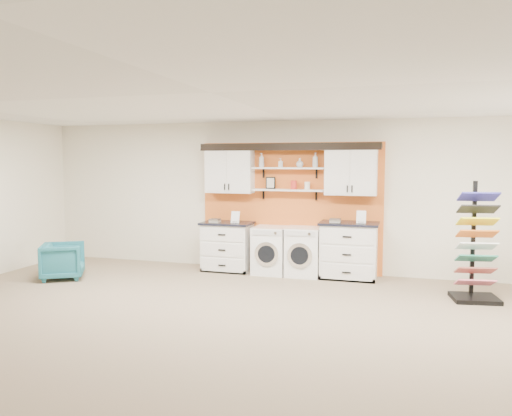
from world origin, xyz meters
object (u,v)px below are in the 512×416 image
(base_cabinet_right, at_px, (349,250))
(washer, at_px, (271,250))
(dryer, at_px, (303,251))
(armchair, at_px, (63,261))
(sample_rack, at_px, (475,263))
(base_cabinet_left, at_px, (228,246))

(base_cabinet_right, height_order, washer, base_cabinet_right)
(dryer, relative_size, armchair, 1.26)
(dryer, relative_size, sample_rack, 0.49)
(sample_rack, bearing_deg, base_cabinet_right, 147.32)
(base_cabinet_left, distance_m, washer, 0.86)
(base_cabinet_left, xyz_separation_m, sample_rack, (4.21, -0.86, 0.09))
(dryer, height_order, sample_rack, sample_rack)
(base_cabinet_left, xyz_separation_m, washer, (0.85, -0.00, -0.03))
(base_cabinet_right, bearing_deg, armchair, -163.10)
(washer, distance_m, sample_rack, 3.46)
(sample_rack, bearing_deg, base_cabinet_left, 159.57)
(base_cabinet_right, distance_m, washer, 1.41)
(base_cabinet_right, relative_size, sample_rack, 0.58)
(sample_rack, bearing_deg, dryer, 153.86)
(base_cabinet_left, relative_size, dryer, 1.07)
(dryer, bearing_deg, washer, 180.00)
(base_cabinet_right, relative_size, armchair, 1.47)
(washer, height_order, armchair, washer)
(base_cabinet_left, xyz_separation_m, base_cabinet_right, (2.26, -0.00, 0.04))
(base_cabinet_left, distance_m, base_cabinet_right, 2.26)
(washer, xyz_separation_m, dryer, (0.60, -0.00, 0.01))
(dryer, height_order, armchair, dryer)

